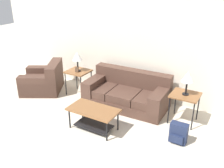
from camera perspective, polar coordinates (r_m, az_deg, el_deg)
wall_back at (r=6.25m, az=6.92°, el=8.22°), size 9.09×0.06×2.60m
couch at (r=6.07m, az=3.43°, el=-2.28°), size 2.00×1.03×0.82m
armchair at (r=7.09m, az=-15.35°, el=0.69°), size 1.37×1.38×0.80m
coffee_table at (r=5.11m, az=-4.28°, el=-6.92°), size 1.02×0.56×0.47m
side_table_left at (r=6.59m, az=-7.74°, el=2.49°), size 0.58×0.55×0.65m
side_table_right at (r=5.45m, az=16.37°, el=-2.90°), size 0.58×0.55×0.65m
table_lamp_left at (r=6.44m, az=-7.95°, el=6.21°), size 0.26×0.26×0.51m
table_lamp_right at (r=5.28m, az=16.92°, el=1.46°), size 0.26×0.26×0.51m
backpack at (r=4.96m, az=14.95°, el=-10.86°), size 0.33×0.25×0.40m
picture_frame at (r=6.47m, az=-8.04°, el=3.28°), size 0.10×0.04×0.13m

